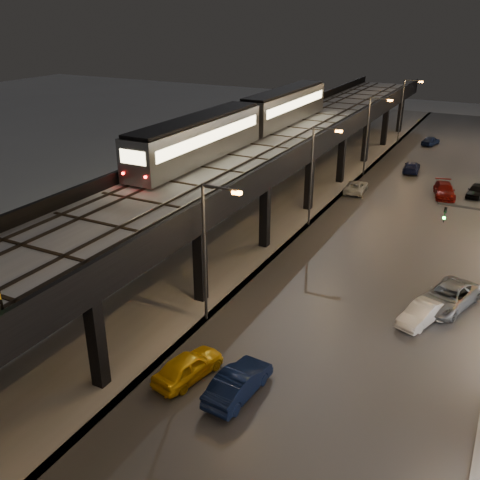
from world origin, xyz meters
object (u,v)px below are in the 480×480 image
at_px(car_far_white, 431,141).
at_px(car_onc_silver, 421,314).
at_px(car_taxi, 188,367).
at_px(car_onc_red, 476,191).
at_px(car_onc_dark, 448,297).
at_px(car_onc_white, 444,191).
at_px(car_mid_silver, 356,187).
at_px(subway_train, 248,119).
at_px(car_mid_dark, 412,167).
at_px(car_near_white, 238,383).

xyz_separation_m(car_far_white, car_onc_silver, (7.62, -49.06, 0.01)).
bearing_deg(car_taxi, car_onc_silver, -119.85).
bearing_deg(car_far_white, car_onc_red, 124.34).
bearing_deg(car_onc_dark, car_far_white, 118.33).
height_order(car_taxi, car_onc_silver, car_taxi).
bearing_deg(car_onc_white, car_mid_silver, -175.22).
relative_size(car_taxi, car_onc_red, 1.12).
xyz_separation_m(subway_train, car_far_white, (12.26, 33.72, -7.69)).
height_order(car_taxi, car_mid_dark, car_taxi).
xyz_separation_m(car_near_white, car_onc_silver, (6.92, 11.26, -0.10)).
bearing_deg(car_mid_dark, car_near_white, 84.91).
height_order(car_taxi, car_mid_silver, car_taxi).
bearing_deg(car_onc_silver, car_mid_dark, 121.63).
bearing_deg(car_onc_dark, car_taxi, -110.64).
relative_size(car_mid_dark, car_onc_silver, 1.09).
bearing_deg(car_onc_dark, subway_train, 166.79).
height_order(subway_train, car_onc_silver, subway_train).
distance_m(car_mid_dark, car_onc_dark, 32.18).
bearing_deg(car_mid_dark, car_onc_red, 136.22).
height_order(car_onc_silver, car_onc_dark, car_onc_dark).
bearing_deg(car_onc_silver, car_onc_red, 108.45).
xyz_separation_m(car_taxi, car_near_white, (2.99, 0.00, 0.02)).
bearing_deg(subway_train, car_onc_red, 31.26).
xyz_separation_m(car_far_white, car_onc_white, (5.19, -22.92, 0.04)).
height_order(car_onc_white, car_onc_red, car_onc_white).
distance_m(car_mid_silver, car_onc_red, 12.29).
distance_m(car_taxi, car_onc_white, 38.14).
bearing_deg(car_onc_white, car_far_white, 89.32).
height_order(car_far_white, car_onc_silver, car_onc_silver).
relative_size(car_onc_dark, car_onc_white, 1.15).
relative_size(car_near_white, car_onc_red, 1.20).
bearing_deg(car_far_white, car_taxi, 101.31).
bearing_deg(car_taxi, car_near_white, -168.41).
bearing_deg(subway_train, car_onc_dark, -30.80).
bearing_deg(car_onc_dark, car_onc_silver, -94.90).
distance_m(car_near_white, car_onc_dark, 16.21).
relative_size(subway_train, car_onc_red, 9.28).
height_order(car_near_white, car_onc_dark, car_onc_dark).
distance_m(car_mid_dark, car_onc_red, 9.91).
bearing_deg(car_near_white, car_onc_red, -96.76).
relative_size(subway_train, car_mid_silver, 7.99).
bearing_deg(car_mid_dark, subway_train, 50.20).
height_order(subway_train, car_onc_red, subway_train).
height_order(car_mid_dark, car_onc_white, car_onc_white).
bearing_deg(subway_train, car_onc_silver, -37.64).
height_order(car_mid_dark, car_onc_red, car_onc_red).
xyz_separation_m(car_near_white, car_far_white, (-0.70, 60.32, -0.11)).
bearing_deg(subway_train, car_onc_white, 31.74).
distance_m(car_onc_silver, car_onc_white, 26.25).
xyz_separation_m(car_taxi, car_far_white, (2.30, 60.32, -0.08)).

